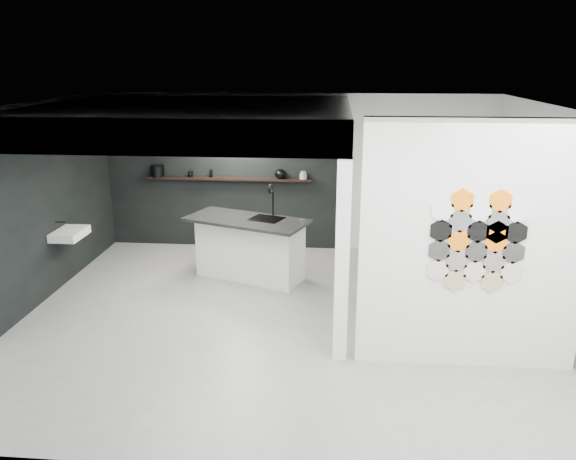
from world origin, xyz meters
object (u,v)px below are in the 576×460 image
Objects in this scene: wall_basin at (70,234)px; utensil_cup at (191,174)px; glass_bowl at (303,176)px; glass_vase at (303,175)px; kettle at (280,174)px; partition_panel at (472,248)px; bottle_dark at (211,174)px; kitchen_island at (250,247)px; stockpot at (157,171)px.

wall_basin is 5.99× the size of utensil_cup.
glass_bowl is 0.96× the size of glass_vase.
wall_basin is at bearing -125.52° from kettle.
partition_panel is at bearing -18.23° from wall_basin.
bottle_dark is at bearing 180.00° from glass_vase.
kitchen_island reaches higher than bottle_dark.
partition_panel is 4.39m from glass_vase.
kitchen_island is at bearing -37.51° from stockpot.
partition_panel is at bearing -19.58° from kitchen_island.
kitchen_island is at bearing -117.38° from glass_bowl.
bottle_dark is at bearing 180.00° from glass_bowl.
glass_bowl is at bearing 0.00° from utensil_cup.
stockpot is (0.74, 2.07, 0.57)m from wall_basin.
bottle_dark is (-0.91, 1.46, 0.88)m from kitchen_island.
glass_bowl is at bearing 0.00° from glass_vase.
wall_basin is at bearing -129.88° from bottle_dark.
partition_panel reaches higher than stockpot.
utensil_cup is (-1.29, 1.46, 0.86)m from kitchen_island.
glass_vase reaches higher than bottle_dark.
utensil_cup is at bearing 56.86° from wall_basin.
glass_vase is 2.04m from utensil_cup.
kettle is at bearing 34.70° from wall_basin.
kitchen_island is 8.27× the size of stockpot.
kettle is at bearing 180.00° from glass_bowl.
glass_vase is (0.00, 0.00, 0.02)m from glass_bowl.
wall_basin is 4.40× the size of bottle_dark.
kettle is at bearing 122.72° from partition_panel.
kettle reaches higher than glass_bowl.
wall_basin is 4.37× the size of glass_vase.
bottle_dark is (1.73, 2.07, 0.54)m from wall_basin.
kitchen_island reaches higher than kettle.
kettle is (2.98, 2.07, 0.56)m from wall_basin.
wall_basin is 2.42× the size of stockpot.
glass_vase is (2.65, 0.00, -0.03)m from stockpot.
partition_panel is at bearing -43.19° from utensil_cup.
stockpot is 2.65m from glass_vase.
kitchen_island is (2.64, 0.61, -0.34)m from wall_basin.
bottle_dark is at bearing 0.00° from utensil_cup.
kettle is 0.41m from glass_vase.
partition_panel is 11.28× the size of stockpot.
partition_panel is 20.40× the size of glass_vase.
kettle is 1.53× the size of glass_bowl.
glass_bowl is at bearing 0.00° from bottle_dark.
stockpot is at bearing 180.00° from glass_bowl.
kitchen_island is 1.85m from glass_bowl.
bottle_dark is 0.38m from utensil_cup.
glass_vase is (3.39, 2.07, 0.54)m from wall_basin.
stockpot reaches higher than bottle_dark.
kitchen_island is 2.56m from stockpot.
kitchen_island is at bearing -48.49° from utensil_cup.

